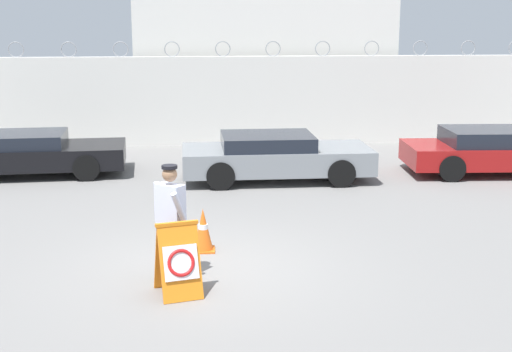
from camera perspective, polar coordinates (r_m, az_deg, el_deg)
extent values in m
plane|color=gray|center=(11.42, -4.22, -7.41)|extent=(90.00, 90.00, 0.00)
cube|color=silver|center=(22.03, -4.63, 5.98)|extent=(36.00, 0.30, 2.72)
torus|color=gray|center=(22.53, -18.65, 9.55)|extent=(0.47, 0.03, 0.47)
torus|color=gray|center=(22.22, -14.77, 9.76)|extent=(0.47, 0.03, 0.47)
torus|color=gray|center=(22.02, -10.78, 9.93)|extent=(0.47, 0.03, 0.47)
torus|color=gray|center=(21.91, -6.74, 10.05)|extent=(0.47, 0.03, 0.47)
torus|color=gray|center=(21.92, -2.67, 10.12)|extent=(0.47, 0.03, 0.47)
torus|color=gray|center=(22.03, 1.37, 10.14)|extent=(0.47, 0.03, 0.47)
torus|color=gray|center=(22.25, 5.35, 10.12)|extent=(0.47, 0.03, 0.47)
torus|color=gray|center=(22.56, 9.24, 10.05)|extent=(0.47, 0.03, 0.47)
torus|color=gray|center=(22.98, 13.01, 9.93)|extent=(0.47, 0.03, 0.47)
torus|color=gray|center=(23.49, 16.62, 9.79)|extent=(0.47, 0.03, 0.47)
cube|color=silver|center=(25.52, 0.29, 11.12)|extent=(8.40, 5.68, 6.44)
cube|color=orange|center=(10.17, -6.07, -6.95)|extent=(0.65, 0.50, 1.04)
cube|color=orange|center=(10.47, -6.50, -6.38)|extent=(0.65, 0.50, 1.04)
cube|color=orange|center=(10.15, -6.36, -3.81)|extent=(0.61, 0.22, 0.05)
cube|color=white|center=(10.13, -6.03, -6.91)|extent=(0.52, 0.29, 0.48)
torus|color=red|center=(10.12, -6.01, -6.93)|extent=(0.42, 0.26, 0.39)
cylinder|color=#514C42|center=(11.01, -7.11, -5.96)|extent=(0.15, 0.15, 0.83)
cylinder|color=#514C42|center=(10.90, -6.40, -6.14)|extent=(0.15, 0.15, 0.83)
cube|color=silver|center=(10.74, -6.86, -2.33)|extent=(0.47, 0.44, 0.64)
sphere|color=#936B4C|center=(10.63, -6.93, 0.14)|extent=(0.23, 0.23, 0.23)
cylinder|color=silver|center=(10.91, -7.92, -2.05)|extent=(0.09, 0.09, 0.61)
cylinder|color=silver|center=(10.50, -6.12, -2.73)|extent=(0.28, 0.32, 0.59)
cylinder|color=black|center=(10.60, -6.94, 0.73)|extent=(0.24, 0.24, 0.05)
cube|color=orange|center=(12.27, -4.22, -5.90)|extent=(0.39, 0.39, 0.03)
cone|color=orange|center=(12.15, -4.25, -4.24)|extent=(0.33, 0.33, 0.71)
cylinder|color=white|center=(12.14, -4.25, -4.08)|extent=(0.16, 0.16, 0.10)
cylinder|color=black|center=(19.47, -13.01, 1.72)|extent=(0.65, 0.24, 0.64)
cylinder|color=black|center=(17.74, -13.42, 0.64)|extent=(0.65, 0.24, 0.64)
cube|color=black|center=(18.75, -17.72, 1.53)|extent=(4.86, 2.20, 0.52)
cube|color=black|center=(18.71, -18.52, 2.78)|extent=(2.39, 1.85, 0.33)
cylinder|color=black|center=(18.47, 5.64, 1.43)|extent=(0.66, 0.21, 0.66)
cylinder|color=black|center=(16.74, 6.83, 0.22)|extent=(0.66, 0.21, 0.66)
cylinder|color=black|center=(18.14, -3.13, 1.26)|extent=(0.66, 0.21, 0.66)
cylinder|color=black|center=(16.37, -2.86, 0.01)|extent=(0.66, 0.21, 0.66)
cube|color=gray|center=(17.33, 1.65, 1.36)|extent=(4.57, 1.98, 0.57)
cube|color=black|center=(17.22, 0.91, 2.81)|extent=(2.21, 1.76, 0.33)
cylinder|color=black|center=(19.48, 13.89, 1.68)|extent=(0.66, 0.23, 0.65)
cylinder|color=black|center=(17.81, 15.40, 0.59)|extent=(0.66, 0.23, 0.65)
cube|color=maroon|center=(19.07, 18.80, 1.65)|extent=(4.74, 2.13, 0.53)
cube|color=black|center=(18.91, 18.24, 3.02)|extent=(2.32, 1.82, 0.38)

